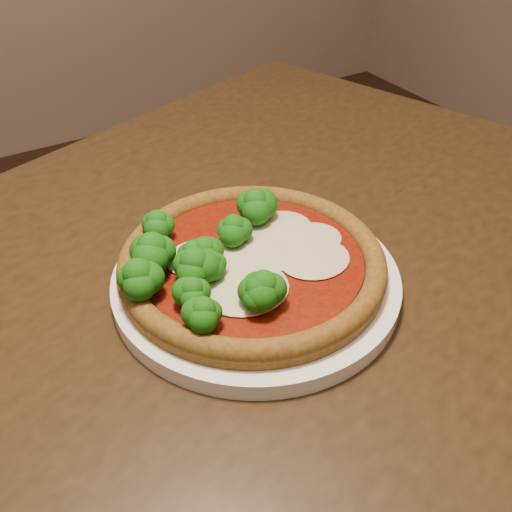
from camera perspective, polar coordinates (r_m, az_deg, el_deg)
dining_table at (r=0.65m, az=-6.59°, el=-11.57°), size 1.42×1.13×0.75m
plate at (r=0.59m, az=0.00°, el=-2.39°), size 0.29×0.29×0.02m
pizza at (r=0.57m, az=-1.46°, el=-0.45°), size 0.28×0.27×0.06m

